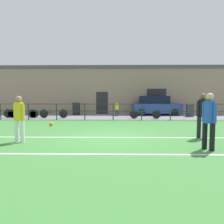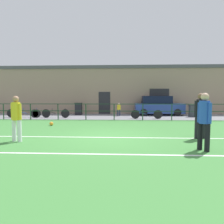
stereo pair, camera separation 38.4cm
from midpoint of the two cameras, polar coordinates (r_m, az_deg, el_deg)
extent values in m
cube|color=#42843D|center=(8.35, 0.26, -7.12)|extent=(60.00, 44.00, 0.04)
cube|color=white|center=(8.22, 0.22, -7.15)|extent=(36.00, 0.11, 0.00)
cube|color=white|center=(5.90, -0.90, -11.76)|extent=(36.00, 0.11, 0.00)
cube|color=slate|center=(16.76, 1.60, -1.27)|extent=(48.00, 5.00, 0.02)
cylinder|color=#193823|center=(16.50, -27.61, 0.13)|extent=(0.07, 0.07, 1.15)
cylinder|color=#193823|center=(15.58, -21.26, 0.11)|extent=(0.07, 0.07, 1.15)
cylinder|color=#193823|center=(14.88, -14.22, 0.08)|extent=(0.07, 0.07, 1.15)
cylinder|color=#193823|center=(14.42, -6.60, 0.06)|extent=(0.07, 0.07, 1.15)
cylinder|color=#193823|center=(14.22, 1.37, 0.03)|extent=(0.07, 0.07, 1.15)
cylinder|color=#193823|center=(14.31, 9.40, 0.00)|extent=(0.07, 0.07, 1.15)
cylinder|color=#193823|center=(14.67, 17.19, -0.03)|extent=(0.07, 0.07, 1.15)
cylinder|color=#193823|center=(15.29, 24.47, -0.06)|extent=(0.07, 0.07, 1.15)
cube|color=#193823|center=(14.19, 1.38, 2.25)|extent=(36.00, 0.04, 0.04)
cube|color=#193823|center=(14.22, 1.37, 0.26)|extent=(36.00, 0.04, 0.04)
cube|color=gray|center=(20.39, 1.85, 5.73)|extent=(28.00, 2.40, 4.29)
cube|color=#232328|center=(19.23, -1.57, 2.55)|extent=(1.10, 0.04, 2.10)
cube|color=#232328|center=(19.51, 13.69, 4.78)|extent=(1.80, 0.04, 1.10)
cube|color=#4C4C51|center=(20.58, 1.86, 12.13)|extent=(28.00, 2.56, 0.30)
cylinder|color=black|center=(8.67, 23.87, -4.11)|extent=(0.15, 0.15, 0.84)
cylinder|color=black|center=(8.80, 25.38, -4.04)|extent=(0.15, 0.15, 0.84)
cylinder|color=black|center=(8.66, 24.79, 0.96)|extent=(0.31, 0.31, 0.69)
sphere|color=brown|center=(8.65, 24.89, 4.04)|extent=(0.24, 0.24, 0.24)
cylinder|color=black|center=(8.57, 23.69, 0.83)|extent=(0.11, 0.11, 0.62)
cylinder|color=black|center=(8.75, 25.86, 0.83)|extent=(0.11, 0.11, 0.62)
cylinder|color=black|center=(6.93, 24.96, -6.23)|extent=(0.15, 0.15, 0.83)
cylinder|color=black|center=(6.78, 26.69, -6.52)|extent=(0.15, 0.15, 0.83)
cylinder|color=blue|center=(6.76, 26.03, -0.05)|extent=(0.31, 0.31, 0.69)
sphere|color=tan|center=(6.75, 26.16, 3.85)|extent=(0.23, 0.23, 0.23)
cylinder|color=blue|center=(6.88, 24.79, -0.10)|extent=(0.11, 0.11, 0.61)
cylinder|color=blue|center=(6.65, 27.29, -0.32)|extent=(0.11, 0.11, 0.61)
cylinder|color=white|center=(8.19, -24.59, -4.79)|extent=(0.14, 0.14, 0.79)
cylinder|color=white|center=(8.02, -23.31, -4.93)|extent=(0.14, 0.14, 0.79)
cylinder|color=gold|center=(8.03, -24.11, 0.23)|extent=(0.29, 0.29, 0.65)
sphere|color=#A37556|center=(8.01, -24.21, 3.36)|extent=(0.22, 0.22, 0.22)
cylinder|color=gold|center=(8.15, -25.01, 0.13)|extent=(0.10, 0.10, 0.58)
cylinder|color=gold|center=(7.91, -23.17, 0.08)|extent=(0.10, 0.10, 0.58)
sphere|color=orange|center=(11.98, -15.81, -3.18)|extent=(0.22, 0.22, 0.22)
cylinder|color=#232D4C|center=(17.13, 2.85, -0.24)|extent=(0.10, 0.10, 0.52)
cylinder|color=#232D4C|center=(17.13, 2.30, -0.24)|extent=(0.10, 0.10, 0.52)
cylinder|color=gold|center=(17.10, 2.58, 1.35)|extent=(0.19, 0.19, 0.43)
sphere|color=beige|center=(17.09, 2.59, 2.32)|extent=(0.15, 0.15, 0.15)
cylinder|color=gold|center=(17.10, 2.97, 1.31)|extent=(0.07, 0.07, 0.39)
cylinder|color=gold|center=(17.10, 2.19, 1.31)|extent=(0.07, 0.07, 0.39)
cube|color=#28428E|center=(18.49, 13.61, 1.02)|extent=(4.17, 1.73, 0.86)
cube|color=black|center=(18.43, 13.01, 3.38)|extent=(2.50, 1.45, 0.66)
cylinder|color=black|center=(17.48, 9.53, -0.07)|extent=(0.60, 0.18, 0.60)
cylinder|color=black|center=(18.03, 18.51, -0.11)|extent=(0.60, 0.18, 0.60)
cylinder|color=black|center=(19.13, 8.95, 0.30)|extent=(0.60, 0.18, 0.60)
cylinder|color=black|center=(19.63, 17.21, 0.26)|extent=(0.60, 0.18, 0.60)
cylinder|color=black|center=(17.47, -25.05, -0.36)|extent=(0.63, 0.04, 0.63)
cylinder|color=black|center=(16.80, -20.38, -0.40)|extent=(0.63, 0.04, 0.63)
cube|color=#4C5156|center=(17.11, -22.78, 0.31)|extent=(1.21, 0.04, 0.04)
cube|color=#4C5156|center=(17.28, -23.92, -0.03)|extent=(0.76, 0.03, 0.23)
cylinder|color=#4C5156|center=(17.22, -23.60, 0.64)|extent=(0.03, 0.03, 0.20)
cylinder|color=#4C5156|center=(16.78, -20.40, 0.54)|extent=(0.03, 0.03, 0.28)
cylinder|color=black|center=(17.38, -24.51, -0.37)|extent=(0.64, 0.04, 0.64)
cylinder|color=black|center=(16.73, -19.78, -0.40)|extent=(0.64, 0.04, 0.64)
cube|color=#234C99|center=(17.03, -22.21, 0.31)|extent=(1.21, 0.04, 0.04)
cube|color=#234C99|center=(17.20, -23.38, -0.03)|extent=(0.76, 0.03, 0.23)
cylinder|color=#234C99|center=(17.14, -23.05, 0.65)|extent=(0.03, 0.03, 0.20)
cylinder|color=#234C99|center=(16.71, -19.80, 0.55)|extent=(0.03, 0.03, 0.28)
cylinder|color=black|center=(17.62, -25.94, -0.32)|extent=(0.66, 0.04, 0.66)
cube|color=black|center=(18.01, -28.25, 0.38)|extent=(1.28, 0.04, 0.04)
cylinder|color=black|center=(17.60, -25.97, 0.61)|extent=(0.03, 0.03, 0.28)
cylinder|color=black|center=(16.46, -17.41, -0.38)|extent=(0.66, 0.04, 0.66)
cylinder|color=black|center=(15.99, -12.34, -0.41)|extent=(0.66, 0.04, 0.66)
cube|color=black|center=(16.19, -14.92, 0.36)|extent=(1.18, 0.04, 0.04)
cube|color=black|center=(16.32, -16.18, -0.01)|extent=(0.73, 0.03, 0.24)
cylinder|color=black|center=(16.27, -15.81, 0.71)|extent=(0.03, 0.03, 0.20)
cylinder|color=black|center=(15.97, -12.35, 0.60)|extent=(0.03, 0.03, 0.28)
cylinder|color=black|center=(15.10, 7.30, -0.64)|extent=(0.65, 0.04, 0.65)
cylinder|color=black|center=(15.32, 13.49, -0.65)|extent=(0.65, 0.04, 0.65)
cube|color=#234C99|center=(15.17, 10.43, 0.14)|extent=(1.29, 0.04, 0.04)
cube|color=#234C99|center=(15.13, 8.87, -0.25)|extent=(0.81, 0.03, 0.23)
cylinder|color=#234C99|center=(15.13, 9.35, 0.53)|extent=(0.03, 0.03, 0.20)
cylinder|color=#234C99|center=(15.30, 13.51, 0.39)|extent=(0.03, 0.03, 0.28)
cube|color=#33383D|center=(17.69, 22.27, 0.20)|extent=(0.50, 0.42, 0.90)
cube|color=#282C30|center=(17.66, 22.32, 1.79)|extent=(0.53, 0.45, 0.08)
cube|color=black|center=(18.36, -8.78, 0.76)|extent=(0.58, 0.49, 1.00)
cube|color=black|center=(18.33, -8.80, 2.45)|extent=(0.62, 0.52, 0.08)
camera|label=1|loc=(0.19, -89.09, 0.07)|focal=32.53mm
camera|label=2|loc=(0.19, 90.91, -0.07)|focal=32.53mm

